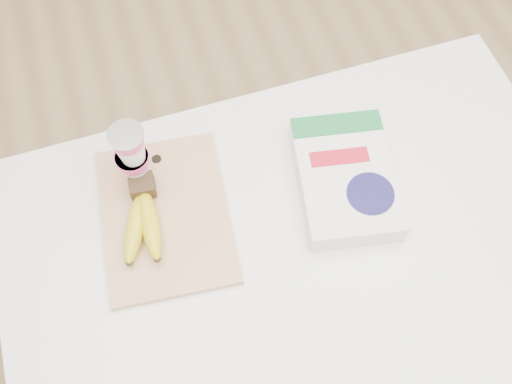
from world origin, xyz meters
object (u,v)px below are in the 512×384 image
(table, at_px, (292,310))
(cereal_box, at_px, (345,178))
(bananas, at_px, (143,218))
(yogurt_stack, at_px, (132,155))
(cutting_board, at_px, (166,215))

(table, relative_size, cereal_box, 3.84)
(bananas, bearing_deg, yogurt_stack, 82.39)
(bananas, bearing_deg, cutting_board, 9.65)
(cutting_board, relative_size, cereal_box, 1.11)
(yogurt_stack, relative_size, cereal_box, 0.53)
(table, bearing_deg, yogurt_stack, 137.39)
(bananas, relative_size, yogurt_stack, 1.19)
(table, xyz_separation_m, bananas, (-0.28, 0.14, 0.47))
(cereal_box, bearing_deg, yogurt_stack, 171.20)
(yogurt_stack, bearing_deg, bananas, -97.61)
(table, bearing_deg, cereal_box, 41.36)
(cutting_board, xyz_separation_m, yogurt_stack, (-0.03, 0.10, 0.09))
(cutting_board, height_order, yogurt_stack, yogurt_stack)
(table, height_order, cereal_box, cereal_box)
(bananas, height_order, cereal_box, bananas)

